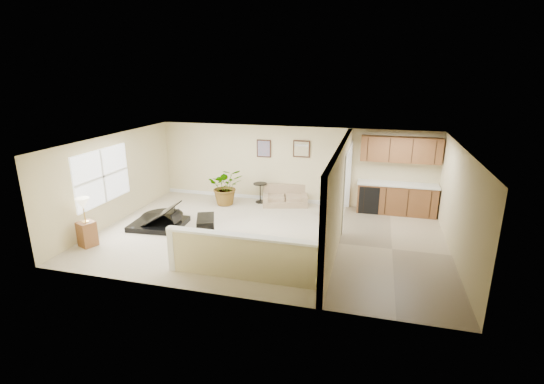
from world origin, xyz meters
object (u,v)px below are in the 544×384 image
(piano, at_px, (159,206))
(piano_bench, at_px, (206,228))
(small_plant, at_px, (327,207))
(accent_table, at_px, (260,190))
(loveseat, at_px, (285,195))
(lamp_stand, at_px, (86,226))
(palm_plant, at_px, (226,187))

(piano, distance_m, piano_bench, 1.76)
(small_plant, bearing_deg, accent_table, 164.45)
(piano_bench, height_order, loveseat, loveseat)
(accent_table, bearing_deg, loveseat, 1.29)
(piano, relative_size, loveseat, 1.10)
(piano, distance_m, lamp_stand, 1.99)
(loveseat, bearing_deg, lamp_stand, -147.16)
(piano_bench, bearing_deg, lamp_stand, -155.89)
(loveseat, height_order, lamp_stand, lamp_stand)
(small_plant, relative_size, lamp_stand, 0.48)
(piano_bench, height_order, palm_plant, palm_plant)
(loveseat, relative_size, accent_table, 2.48)
(palm_plant, bearing_deg, accent_table, 24.73)
(small_plant, xyz_separation_m, lamp_stand, (-5.45, -3.74, 0.27))
(loveseat, bearing_deg, piano, -153.32)
(loveseat, distance_m, lamp_stand, 5.95)
(piano, xyz_separation_m, lamp_stand, (-0.99, -1.73, -0.03))
(palm_plant, xyz_separation_m, lamp_stand, (-2.15, -3.91, -0.07))
(piano, relative_size, piano_bench, 2.08)
(accent_table, xyz_separation_m, palm_plant, (-1.01, -0.47, 0.18))
(accent_table, distance_m, lamp_stand, 5.40)
(loveseat, bearing_deg, palm_plant, 179.85)
(piano_bench, xyz_separation_m, accent_table, (0.52, 3.19, 0.13))
(palm_plant, relative_size, small_plant, 2.34)
(piano, distance_m, small_plant, 4.90)
(loveseat, bearing_deg, small_plant, -39.24)
(loveseat, height_order, small_plant, loveseat)
(piano_bench, relative_size, palm_plant, 0.62)
(piano_bench, bearing_deg, loveseat, 67.01)
(accent_table, distance_m, small_plant, 2.38)
(piano, bearing_deg, palm_plant, 57.44)
(lamp_stand, bearing_deg, piano, 60.18)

